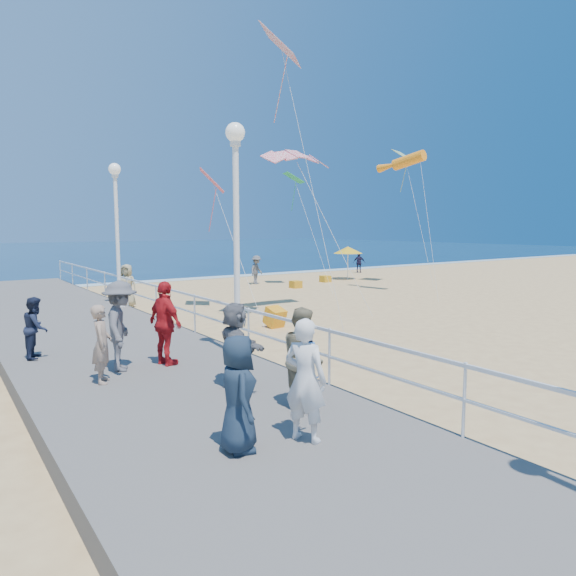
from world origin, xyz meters
TOP-DOWN VIEW (x-y plane):
  - ground at (0.00, 0.00)m, footprint 160.00×160.00m
  - ocean at (0.00, 65.00)m, footprint 160.00×90.00m
  - surf_line at (0.00, 20.50)m, footprint 160.00×1.20m
  - boardwalk at (-7.50, 0.00)m, footprint 5.00×44.00m
  - railing at (-5.05, 0.00)m, footprint 0.05×42.00m
  - lamp_post_mid at (-5.35, 0.00)m, footprint 0.44×0.44m
  - lamp_post_far at (-5.35, 9.00)m, footprint 0.44×0.44m
  - woman_holding_toddler at (-6.97, -4.78)m, footprint 0.65×0.76m
  - toddler_held at (-6.82, -4.63)m, footprint 0.39×0.43m
  - spectator_1 at (-6.16, -3.64)m, footprint 0.88×0.99m
  - spectator_2 at (-7.97, 0.29)m, footprint 1.12×1.40m
  - spectator_3 at (-7.05, 0.16)m, footprint 0.66×1.15m
  - spectator_4 at (-7.90, -4.53)m, footprint 0.72×0.89m
  - spectator_5 at (-6.62, -2.17)m, footprint 0.59×1.55m
  - spectator_6 at (-8.54, -0.36)m, footprint 0.54×0.65m
  - spectator_7 at (-9.25, 2.45)m, footprint 0.74×0.83m
  - beach_walker_a at (4.81, 15.68)m, footprint 1.27×1.08m
  - beach_walker_b at (15.06, 17.78)m, footprint 0.86×0.90m
  - beach_walker_c at (-4.35, 11.23)m, footprint 1.04×1.05m
  - box_kite at (-1.68, 3.94)m, footprint 0.62×0.76m
  - beach_umbrella at (11.07, 14.58)m, footprint 1.90×1.90m
  - beach_chair_left at (5.54, 12.70)m, footprint 0.55×0.55m
  - beach_chair_right at (8.87, 14.15)m, footprint 0.55×0.55m
  - kite_parafoil at (1.09, 6.50)m, footprint 2.91×0.94m
  - kite_windsock at (8.93, 7.70)m, footprint 1.05×2.95m
  - kite_diamond_pink at (-1.59, 8.63)m, footprint 1.43×1.60m
  - kite_diamond_multi at (12.14, 10.92)m, footprint 1.63×1.51m
  - kite_diamond_green at (6.14, 13.73)m, footprint 1.40×1.48m
  - kite_diamond_redwhite at (-1.08, 4.45)m, footprint 1.93×1.93m

SIDE VIEW (x-z plane):
  - ground at x=0.00m, z-range 0.00..0.00m
  - ocean at x=0.00m, z-range -0.01..0.04m
  - surf_line at x=0.00m, z-range 0.01..0.05m
  - boardwalk at x=-7.50m, z-range 0.00..0.40m
  - beach_chair_left at x=5.54m, z-range 0.00..0.40m
  - beach_chair_right at x=8.87m, z-range 0.00..0.40m
  - box_kite at x=-1.68m, z-range -0.07..0.67m
  - beach_walker_b at x=15.06m, z-range 0.00..1.50m
  - beach_walker_a at x=4.81m, z-range 0.00..1.71m
  - beach_walker_c at x=-4.35m, z-range 0.00..1.84m
  - spectator_7 at x=-9.25m, z-range 0.40..1.82m
  - spectator_6 at x=-8.54m, z-range 0.40..1.93m
  - spectator_4 at x=-7.90m, z-range 0.40..1.98m
  - spectator_5 at x=-6.62m, z-range 0.40..2.03m
  - spectator_1 at x=-6.16m, z-range 0.40..2.08m
  - railing at x=-5.05m, z-range 0.98..1.53m
  - woman_holding_toddler at x=-6.97m, z-range 0.40..2.16m
  - spectator_3 at x=-7.05m, z-range 0.40..2.24m
  - spectator_2 at x=-7.97m, z-range 0.40..2.29m
  - toddler_held at x=-6.82m, z-range 1.25..1.97m
  - beach_umbrella at x=11.07m, z-range 0.84..2.98m
  - lamp_post_mid at x=-5.35m, z-range 1.00..6.32m
  - lamp_post_far at x=-5.35m, z-range 1.00..6.32m
  - kite_diamond_pink at x=-1.59m, z-range 4.77..5.72m
  - kite_diamond_green at x=6.14m, z-range 5.87..6.46m
  - kite_parafoil at x=1.09m, z-range 5.94..6.59m
  - kite_windsock at x=8.93m, z-range 6.15..7.29m
  - kite_diamond_multi at x=12.14m, z-range 7.16..7.89m
  - kite_diamond_redwhite at x=-1.08m, z-range 8.85..9.96m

